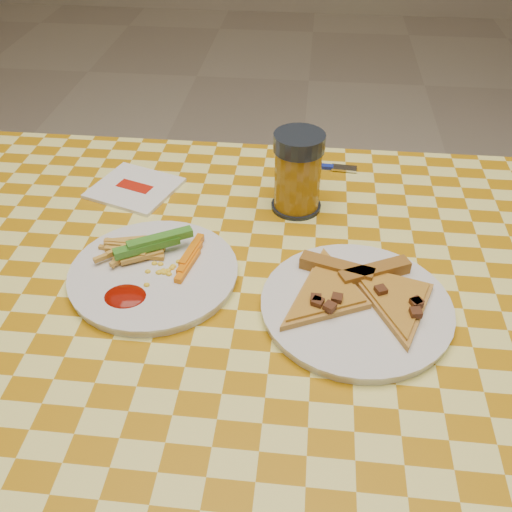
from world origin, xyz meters
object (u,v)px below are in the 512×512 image
object	(u,v)px
plate_left	(154,274)
drink_glass	(298,173)
table	(276,332)
plate_right	(356,308)

from	to	relation	value
plate_left	drink_glass	world-z (taller)	drink_glass
plate_left	drink_glass	xyz separation A→B (m)	(0.20, 0.20, 0.06)
table	plate_left	world-z (taller)	plate_left
table	plate_right	bearing A→B (deg)	-10.25
plate_right	drink_glass	size ratio (longest dim) A/B	1.86
drink_glass	plate_left	bearing A→B (deg)	-133.81
plate_right	drink_glass	world-z (taller)	drink_glass
plate_left	plate_right	bearing A→B (deg)	-7.61
plate_left	table	bearing A→B (deg)	-5.99
table	plate_left	size ratio (longest dim) A/B	5.35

